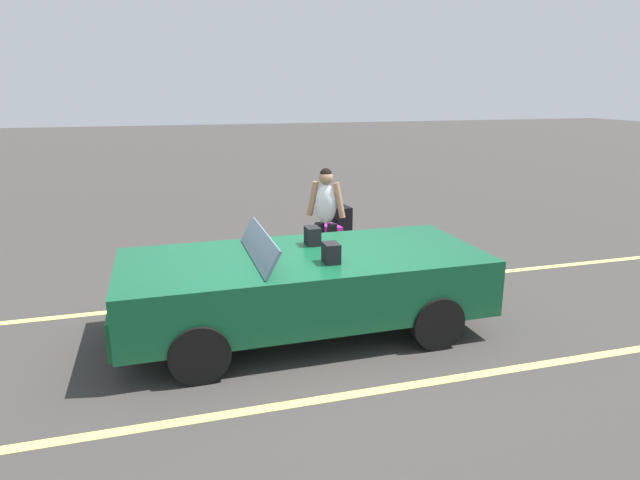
% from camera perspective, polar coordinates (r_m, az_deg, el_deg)
% --- Properties ---
extents(ground_plane, '(80.00, 80.00, 0.00)m').
position_cam_1_polar(ground_plane, '(6.51, -1.62, -9.49)').
color(ground_plane, '#383533').
extents(lot_line_near, '(18.00, 0.12, 0.01)m').
position_cam_1_polar(lot_line_near, '(7.60, -3.94, -5.73)').
color(lot_line_near, '#EAE066').
rests_on(lot_line_near, ground_plane).
extents(lot_line_mid, '(18.00, 0.12, 0.01)m').
position_cam_1_polar(lot_line_mid, '(5.25, 2.60, -16.06)').
color(lot_line_mid, '#EAE066').
rests_on(lot_line_mid, ground_plane).
extents(convertible_car, '(4.16, 1.87, 1.24)m').
position_cam_1_polar(convertible_car, '(6.23, -3.52, -4.80)').
color(convertible_car, '#0F4C2D').
rests_on(convertible_car, ground_plane).
extents(suitcase_large_black, '(0.34, 0.51, 0.74)m').
position_cam_1_polar(suitcase_large_black, '(9.80, 2.07, 1.45)').
color(suitcase_large_black, black).
rests_on(suitcase_large_black, ground_plane).
extents(suitcase_medium_bright, '(0.32, 0.44, 0.62)m').
position_cam_1_polar(suitcase_medium_bright, '(8.90, 1.11, -0.40)').
color(suitcase_medium_bright, '#991E8C').
rests_on(suitcase_medium_bright, ground_plane).
extents(duffel_bag, '(0.60, 0.70, 0.34)m').
position_cam_1_polar(duffel_bag, '(9.26, 6.09, -0.81)').
color(duffel_bag, '#991E8C').
rests_on(duffel_bag, ground_plane).
extents(traveler_person, '(0.55, 0.41, 1.65)m').
position_cam_1_polar(traveler_person, '(8.07, 0.62, 2.50)').
color(traveler_person, black).
rests_on(traveler_person, ground_plane).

